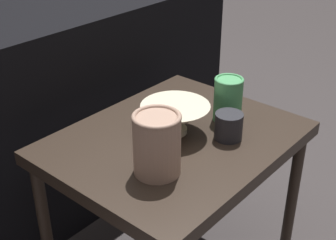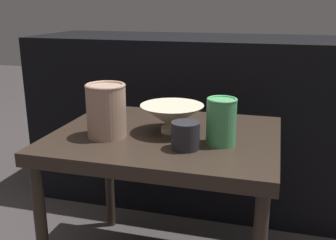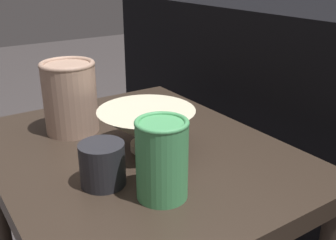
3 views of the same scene
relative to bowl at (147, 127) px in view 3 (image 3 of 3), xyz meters
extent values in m
cube|color=#2D231C|center=(-0.02, -0.01, -0.07)|extent=(0.69, 0.56, 0.04)
cylinder|color=#2D231C|center=(-0.33, -0.26, -0.33)|extent=(0.04, 0.04, 0.48)
cylinder|color=#2D231C|center=(-0.33, 0.23, -0.33)|extent=(0.04, 0.04, 0.48)
cube|color=black|center=(-0.02, 0.62, -0.19)|extent=(1.55, 0.50, 0.76)
cylinder|color=beige|center=(0.00, 0.00, -0.04)|extent=(0.07, 0.07, 0.02)
cone|color=beige|center=(0.00, 0.00, 0.00)|extent=(0.20, 0.20, 0.07)
cylinder|color=tan|center=(-0.18, -0.09, 0.03)|extent=(0.12, 0.12, 0.16)
torus|color=tan|center=(-0.18, -0.09, 0.11)|extent=(0.12, 0.12, 0.01)
cylinder|color=#47995B|center=(0.16, -0.07, 0.01)|extent=(0.09, 0.09, 0.13)
torus|color=#47995B|center=(0.16, -0.07, 0.08)|extent=(0.09, 0.09, 0.01)
cylinder|color=#232328|center=(0.07, -0.13, -0.01)|extent=(0.08, 0.08, 0.08)
camera|label=1|loc=(-0.90, -0.74, 0.63)|focal=50.00mm
camera|label=2|loc=(0.30, -1.14, 0.34)|focal=42.00mm
camera|label=3|loc=(0.63, -0.37, 0.31)|focal=42.00mm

